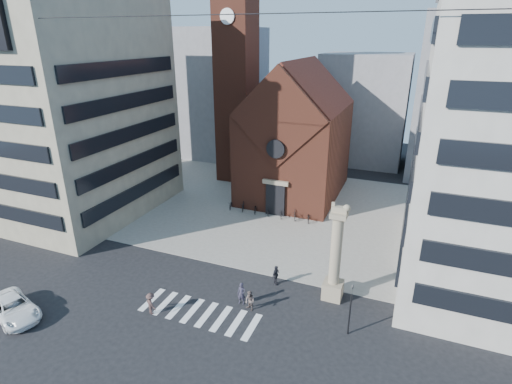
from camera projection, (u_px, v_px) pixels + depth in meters
ground at (211, 290)px, 34.74m from camera, size 120.00×120.00×0.00m
piazza at (281, 208)px, 51.13m from camera, size 46.00×30.00×0.05m
zebra_crossing at (199, 313)px, 31.96m from camera, size 10.20×3.20×0.01m
church at (296, 137)px, 53.43m from camera, size 12.00×16.65×18.00m
campanile at (236, 73)px, 56.61m from camera, size 5.50×5.50×31.20m
building_left at (65, 106)px, 46.93m from camera, size 18.00×20.00×26.00m
bg_block_left at (214, 93)px, 72.18m from camera, size 16.00×14.00×22.00m
bg_block_mid at (363, 109)px, 68.21m from camera, size 14.00×12.00×18.00m
bg_block_right at (473, 98)px, 58.97m from camera, size 16.00×14.00×24.00m
lion_column at (335, 262)px, 32.59m from camera, size 1.63×1.60×8.68m
traffic_light at (350, 308)px, 28.88m from camera, size 0.13×0.16×4.30m
white_car at (13, 308)px, 31.29m from camera, size 6.17×4.25×1.57m
pedestrian_0 at (242, 294)px, 32.71m from camera, size 0.73×0.50×1.94m
pedestrian_1 at (250, 301)px, 31.96m from camera, size 1.05×0.97×1.75m
pedestrian_2 at (276, 275)px, 35.28m from camera, size 0.67×1.16×1.86m
pedestrian_3 at (151, 304)px, 31.56m from camera, size 1.38×1.14×1.85m
scooter_0 at (231, 205)px, 50.87m from camera, size 1.16×1.99×0.99m
scooter_1 at (243, 206)px, 50.27m from camera, size 1.01×1.89×1.10m
scooter_2 at (256, 209)px, 49.70m from camera, size 1.16×1.99×0.99m
scooter_3 at (268, 211)px, 49.09m from camera, size 1.01×1.89×1.10m
scooter_4 at (281, 213)px, 48.52m from camera, size 1.16×1.99×0.99m
scooter_5 at (295, 215)px, 47.92m from camera, size 1.01×1.89×1.10m
scooter_6 at (308, 218)px, 47.35m from camera, size 1.16×1.99×0.99m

